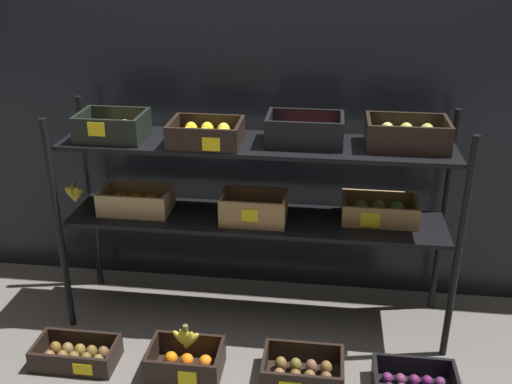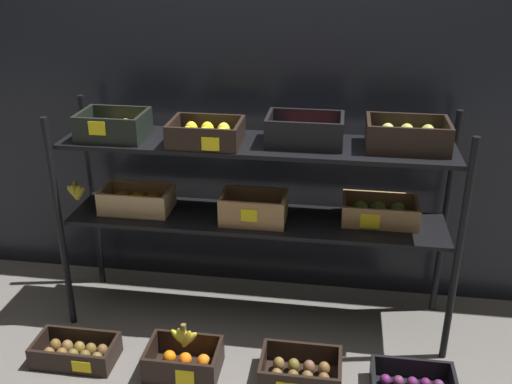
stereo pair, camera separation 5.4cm
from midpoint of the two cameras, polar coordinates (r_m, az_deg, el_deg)
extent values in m
plane|color=#605B56|center=(3.14, -0.51, -11.85)|extent=(10.00, 10.00, 0.00)
cube|color=black|center=(3.09, 0.43, 5.87)|extent=(4.24, 0.12, 1.75)
cylinder|color=black|center=(2.95, -19.08, -3.43)|extent=(0.03, 0.03, 1.09)
cylinder|color=black|center=(2.72, 18.49, -5.70)|extent=(0.03, 0.03, 1.09)
cylinder|color=black|center=(3.27, -16.23, -0.38)|extent=(0.03, 0.03, 1.09)
cylinder|color=black|center=(3.06, 17.27, -2.16)|extent=(0.03, 0.03, 1.09)
cube|color=black|center=(2.85, -0.54, -2.66)|extent=(1.80, 0.36, 0.02)
cube|color=black|center=(2.70, -0.58, 4.66)|extent=(1.80, 0.36, 0.02)
cube|color=tan|center=(2.98, -11.99, -1.65)|extent=(0.34, 0.20, 0.01)
cube|color=tan|center=(2.87, -12.67, -1.41)|extent=(0.34, 0.02, 0.10)
cube|color=tan|center=(3.04, -11.52, 0.08)|extent=(0.34, 0.02, 0.10)
cube|color=tan|center=(3.01, -15.03, -0.48)|extent=(0.02, 0.17, 0.10)
cube|color=tan|center=(2.91, -9.03, -0.82)|extent=(0.02, 0.17, 0.10)
sphere|color=orange|center=(2.97, -13.70, -1.00)|extent=(0.07, 0.07, 0.07)
sphere|color=orange|center=(2.94, -12.11, -1.06)|extent=(0.07, 0.07, 0.07)
sphere|color=orange|center=(2.92, -10.80, -1.14)|extent=(0.07, 0.07, 0.07)
sphere|color=orange|center=(3.01, -13.43, -0.62)|extent=(0.07, 0.07, 0.07)
sphere|color=orange|center=(2.98, -11.98, -0.70)|extent=(0.07, 0.07, 0.07)
sphere|color=orange|center=(2.96, -10.51, -0.79)|extent=(0.07, 0.07, 0.07)
cube|color=#A87F51|center=(2.81, -0.75, -2.65)|extent=(0.31, 0.20, 0.01)
cube|color=#A87F51|center=(2.70, -1.03, -2.23)|extent=(0.31, 0.02, 0.12)
cube|color=#A87F51|center=(2.87, -0.50, -0.62)|extent=(0.31, 0.02, 0.12)
cube|color=#A87F51|center=(2.81, -3.72, -1.24)|extent=(0.02, 0.17, 0.12)
cube|color=#A87F51|center=(2.77, 2.24, -1.57)|extent=(0.02, 0.17, 0.12)
sphere|color=#5F1A5C|center=(2.78, -2.64, -2.30)|extent=(0.05, 0.05, 0.05)
sphere|color=#642156|center=(2.78, -1.45, -2.35)|extent=(0.05, 0.05, 0.05)
sphere|color=#572D59|center=(2.77, -0.26, -2.41)|extent=(0.05, 0.05, 0.05)
sphere|color=#5C1A5A|center=(2.77, 0.88, -2.45)|extent=(0.05, 0.05, 0.05)
sphere|color=#631D46|center=(2.84, -2.46, -1.76)|extent=(0.05, 0.05, 0.05)
sphere|color=#5A1E5C|center=(2.83, -1.25, -1.78)|extent=(0.05, 0.05, 0.05)
sphere|color=#5F2950|center=(2.83, -0.11, -1.85)|extent=(0.05, 0.05, 0.05)
sphere|color=#592E5A|center=(2.82, 1.07, -1.95)|extent=(0.05, 0.05, 0.05)
cube|color=yellow|center=(2.69, -1.20, -2.31)|extent=(0.08, 0.01, 0.06)
cube|color=#A87F51|center=(2.88, 11.29, -2.50)|extent=(0.36, 0.22, 0.01)
cube|color=#A87F51|center=(2.77, 11.49, -2.44)|extent=(0.36, 0.02, 0.09)
cube|color=#A87F51|center=(2.95, 11.26, -0.71)|extent=(0.36, 0.02, 0.09)
cube|color=#A87F51|center=(2.85, 7.97, -1.38)|extent=(0.02, 0.19, 0.09)
cube|color=#A87F51|center=(2.88, 14.74, -1.71)|extent=(0.02, 0.19, 0.09)
sphere|color=#8DC848|center=(2.83, 9.64, -1.87)|extent=(0.07, 0.07, 0.07)
sphere|color=#98C238|center=(2.84, 11.41, -1.99)|extent=(0.07, 0.07, 0.07)
sphere|color=#87BB48|center=(2.85, 12.98, -2.03)|extent=(0.07, 0.07, 0.07)
sphere|color=#8EC040|center=(2.88, 9.57, -1.45)|extent=(0.07, 0.07, 0.07)
sphere|color=#91B548|center=(2.89, 11.22, -1.49)|extent=(0.07, 0.07, 0.07)
sphere|color=#80B53E|center=(2.90, 13.03, -1.55)|extent=(0.07, 0.07, 0.07)
cube|color=yellow|center=(2.76, 10.47, -2.72)|extent=(0.09, 0.01, 0.07)
cube|color=black|center=(2.83, -14.20, 5.15)|extent=(0.31, 0.23, 0.01)
cube|color=black|center=(2.71, -15.13, 5.67)|extent=(0.31, 0.02, 0.11)
cube|color=black|center=(2.91, -13.57, 7.01)|extent=(0.31, 0.02, 0.11)
cube|color=black|center=(2.87, -17.04, 6.39)|extent=(0.02, 0.20, 0.11)
cube|color=black|center=(2.76, -11.51, 6.32)|extent=(0.02, 0.20, 0.11)
sphere|color=gold|center=(2.81, -15.53, 5.80)|extent=(0.07, 0.07, 0.07)
sphere|color=#D0C557|center=(2.77, -13.51, 5.73)|extent=(0.07, 0.07, 0.07)
sphere|color=#E3B74C|center=(2.86, -14.99, 6.15)|extent=(0.07, 0.07, 0.07)
sphere|color=gold|center=(2.83, -13.19, 6.15)|extent=(0.07, 0.07, 0.07)
cube|color=yellow|center=(2.71, -15.80, 5.87)|extent=(0.08, 0.00, 0.06)
cube|color=black|center=(2.69, -5.42, 4.81)|extent=(0.32, 0.24, 0.01)
cube|color=black|center=(2.57, -6.01, 5.12)|extent=(0.32, 0.02, 0.09)
cube|color=black|center=(2.78, -4.96, 6.61)|extent=(0.32, 0.02, 0.09)
cube|color=black|center=(2.71, -8.66, 5.98)|extent=(0.02, 0.21, 0.09)
cube|color=black|center=(2.64, -2.20, 5.79)|extent=(0.02, 0.21, 0.09)
ellipsoid|color=yellow|center=(2.65, -7.24, 5.49)|extent=(0.06, 0.06, 0.08)
ellipsoid|color=yellow|center=(2.64, -5.57, 5.47)|extent=(0.06, 0.06, 0.08)
ellipsoid|color=yellow|center=(2.63, -3.88, 5.44)|extent=(0.06, 0.06, 0.08)
ellipsoid|color=yellow|center=(2.72, -6.89, 5.99)|extent=(0.06, 0.06, 0.08)
ellipsoid|color=yellow|center=(2.71, -5.33, 5.99)|extent=(0.06, 0.06, 0.08)
ellipsoid|color=yellow|center=(2.69, -3.74, 5.93)|extent=(0.06, 0.06, 0.08)
cube|color=yellow|center=(2.55, -4.99, 4.62)|extent=(0.08, 0.00, 0.06)
cube|color=black|center=(2.69, 4.15, 4.85)|extent=(0.34, 0.23, 0.01)
cube|color=black|center=(2.56, 4.04, 5.48)|extent=(0.34, 0.02, 0.12)
cube|color=black|center=(2.77, 4.33, 6.86)|extent=(0.34, 0.02, 0.12)
cube|color=black|center=(2.68, 0.66, 6.35)|extent=(0.02, 0.20, 0.12)
cube|color=black|center=(2.66, 7.74, 6.02)|extent=(0.02, 0.20, 0.12)
sphere|color=red|center=(2.65, 2.48, 5.58)|extent=(0.07, 0.07, 0.07)
sphere|color=red|center=(2.65, 4.04, 5.51)|extent=(0.07, 0.07, 0.07)
sphere|color=red|center=(2.64, 5.93, 5.38)|extent=(0.07, 0.07, 0.07)
sphere|color=red|center=(2.71, 2.58, 5.96)|extent=(0.07, 0.07, 0.07)
sphere|color=red|center=(2.70, 4.23, 5.88)|extent=(0.07, 0.07, 0.07)
sphere|color=red|center=(2.70, 5.97, 5.84)|extent=(0.07, 0.07, 0.07)
cube|color=black|center=(2.70, 13.76, 4.35)|extent=(0.36, 0.24, 0.01)
cube|color=black|center=(2.58, 14.14, 4.89)|extent=(0.36, 0.02, 0.12)
cube|color=black|center=(2.79, 13.68, 6.36)|extent=(0.36, 0.02, 0.12)
cube|color=black|center=(2.67, 10.22, 5.88)|extent=(0.02, 0.21, 0.12)
cube|color=black|center=(2.71, 17.51, 5.41)|extent=(0.02, 0.21, 0.12)
ellipsoid|color=#A9B74F|center=(2.65, 12.14, 5.30)|extent=(0.07, 0.07, 0.09)
ellipsoid|color=#B4C25E|center=(2.66, 14.01, 5.18)|extent=(0.07, 0.07, 0.09)
ellipsoid|color=#ADAC4E|center=(2.67, 15.82, 5.03)|extent=(0.07, 0.07, 0.09)
ellipsoid|color=#A9BB5B|center=(2.71, 12.02, 5.70)|extent=(0.07, 0.07, 0.09)
ellipsoid|color=#AFB24F|center=(2.72, 13.79, 5.63)|extent=(0.07, 0.07, 0.09)
ellipsoid|color=#A8AC4B|center=(2.74, 15.68, 5.51)|extent=(0.07, 0.07, 0.09)
cylinder|color=brown|center=(3.16, -17.81, 0.70)|extent=(0.02, 0.02, 0.02)
ellipsoid|color=yellow|center=(3.19, -17.96, -0.17)|extent=(0.08, 0.03, 0.09)
ellipsoid|color=yellow|center=(3.18, -17.83, -0.20)|extent=(0.06, 0.03, 0.09)
ellipsoid|color=yellow|center=(3.18, -17.63, -0.17)|extent=(0.03, 0.03, 0.09)
ellipsoid|color=yellow|center=(3.18, -17.51, -0.21)|extent=(0.06, 0.03, 0.09)
ellipsoid|color=yellow|center=(3.17, -17.35, -0.26)|extent=(0.08, 0.03, 0.09)
cube|color=black|center=(2.97, -17.45, -15.41)|extent=(0.38, 0.20, 0.01)
cube|color=black|center=(2.87, -18.35, -15.68)|extent=(0.38, 0.02, 0.10)
cube|color=black|center=(3.00, -16.85, -13.52)|extent=(0.38, 0.02, 0.10)
cube|color=black|center=(3.01, -20.81, -14.03)|extent=(0.02, 0.17, 0.10)
cube|color=black|center=(2.87, -14.17, -15.10)|extent=(0.02, 0.17, 0.10)
ellipsoid|color=brown|center=(2.97, -19.93, -14.82)|extent=(0.05, 0.05, 0.07)
ellipsoid|color=brown|center=(2.95, -18.80, -14.93)|extent=(0.05, 0.05, 0.07)
ellipsoid|color=brown|center=(2.92, -17.81, -15.09)|extent=(0.05, 0.05, 0.07)
ellipsoid|color=brown|center=(2.90, -16.72, -15.27)|extent=(0.05, 0.05, 0.07)
ellipsoid|color=brown|center=(2.88, -15.63, -15.53)|extent=(0.05, 0.05, 0.07)
ellipsoid|color=brown|center=(3.01, -19.39, -14.10)|extent=(0.05, 0.05, 0.07)
ellipsoid|color=brown|center=(2.98, -18.33, -14.28)|extent=(0.05, 0.05, 0.07)
ellipsoid|color=brown|center=(2.96, -17.25, -14.48)|extent=(0.05, 0.05, 0.07)
ellipsoid|color=brown|center=(2.94, -16.20, -14.68)|extent=(0.05, 0.05, 0.07)
ellipsoid|color=brown|center=(2.92, -15.14, -14.85)|extent=(0.05, 0.05, 0.07)
cube|color=yellow|center=(2.84, -17.03, -16.15)|extent=(0.09, 0.00, 0.06)
cube|color=black|center=(2.81, -7.36, -16.83)|extent=(0.33, 0.23, 0.01)
cube|color=black|center=(2.69, -8.01, -17.17)|extent=(0.33, 0.02, 0.12)
cube|color=black|center=(2.85, -6.90, -14.45)|extent=(0.33, 0.02, 0.12)
cube|color=black|center=(2.81, -10.66, -15.38)|extent=(0.02, 0.19, 0.12)
cube|color=black|center=(2.74, -4.12, -16.13)|extent=(0.02, 0.19, 0.12)
sphere|color=orange|center=(2.78, -9.14, -16.50)|extent=(0.06, 0.06, 0.06)
sphere|color=orange|center=(2.76, -7.59, -16.70)|extent=(0.06, 0.06, 0.06)
sphere|color=orange|center=(2.74, -5.92, -16.92)|extent=(0.06, 0.06, 0.06)
sphere|color=orange|center=(2.83, -8.81, -15.64)|extent=(0.06, 0.06, 0.06)
sphere|color=orange|center=(2.81, -7.29, -15.87)|extent=(0.06, 0.06, 0.06)
sphere|color=orange|center=(2.79, -5.52, -16.05)|extent=(0.06, 0.06, 0.06)
cube|color=yellow|center=(2.68, -7.29, -17.56)|extent=(0.08, 0.01, 0.08)
cube|color=black|center=(2.76, 3.95, -17.57)|extent=(0.36, 0.24, 0.01)
cube|color=black|center=(2.81, 4.13, -15.17)|extent=(0.36, 0.02, 0.11)
cube|color=black|center=(2.73, 0.25, -16.38)|extent=(0.02, 0.21, 0.11)
cube|color=black|center=(2.72, 7.74, -16.83)|extent=(0.02, 0.21, 0.11)
ellipsoid|color=brown|center=(2.71, 1.65, -17.34)|extent=(0.05, 0.05, 0.07)
ellipsoid|color=brown|center=(2.71, 3.24, -17.42)|extent=(0.05, 0.05, 0.07)
ellipsoid|color=brown|center=(2.71, 4.62, -17.46)|extent=(0.05, 0.05, 0.07)
ellipsoid|color=brown|center=(2.70, 6.22, -17.55)|extent=(0.05, 0.05, 0.07)
ellipsoid|color=brown|center=(2.77, 1.83, -16.31)|extent=(0.05, 0.05, 0.07)
ellipsoid|color=brown|center=(2.76, 3.28, -16.40)|extent=(0.05, 0.05, 0.07)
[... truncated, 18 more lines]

